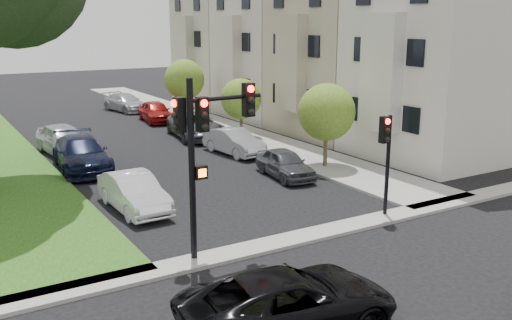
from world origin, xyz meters
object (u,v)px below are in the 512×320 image
car_cross_near (289,302)px  car_parked_4 (126,103)px  traffic_signal_secondary (386,147)px  car_parked_2 (196,126)px  car_parked_6 (82,154)px  car_parked_7 (63,139)px  small_tree_b (241,99)px  car_parked_1 (234,142)px  car_parked_5 (134,192)px  small_tree_a (326,112)px  car_parked_3 (156,112)px  car_parked_0 (285,164)px  small_tree_c (185,80)px  traffic_signal_main (204,136)px

car_cross_near → car_parked_4: 34.14m
traffic_signal_secondary → car_parked_2: traffic_signal_secondary is taller
traffic_signal_secondary → car_parked_6: size_ratio=0.69×
car_parked_2 → car_parked_7: 7.85m
car_cross_near → small_tree_b: bearing=-20.4°
car_parked_1 → car_parked_6: car_parked_6 is taller
car_parked_5 → car_parked_7: car_parked_7 is taller
small_tree_a → small_tree_b: small_tree_a is taller
car_cross_near → car_parked_5: 10.00m
car_parked_1 → car_parked_3: 11.48m
car_parked_0 → car_parked_2: 10.19m
small_tree_c → car_parked_0: small_tree_c is taller
car_parked_1 → car_parked_7: (-7.72, 4.65, 0.13)m
car_parked_1 → car_parked_2: size_ratio=0.77×
traffic_signal_secondary → car_parked_6: bearing=121.2°
small_tree_a → car_parked_4: small_tree_a is taller
small_tree_c → traffic_signal_main: size_ratio=0.79×
car_parked_6 → car_parked_3: bearing=58.4°
car_parked_4 → car_parked_7: car_parked_7 is taller
traffic_signal_secondary → car_parked_4: bearing=89.8°
car_parked_2 → car_parked_6: size_ratio=0.99×
car_parked_2 → car_parked_5: car_parked_2 is taller
car_parked_0 → car_parked_1: 5.18m
small_tree_a → small_tree_b: bearing=90.0°
small_tree_b → car_parked_1: small_tree_b is taller
car_parked_2 → car_parked_6: (-7.87, -4.16, 0.04)m
small_tree_a → car_parked_7: bearing=136.8°
car_cross_near → car_parked_6: (-0.27, 16.94, 0.07)m
small_tree_b → small_tree_c: 8.10m
small_tree_a → car_cross_near: bearing=-130.9°
car_cross_near → car_parked_3: (7.56, 27.57, 0.02)m
car_parked_6 → car_parked_0: bearing=-33.9°
small_tree_b → small_tree_c: small_tree_c is taller
traffic_signal_secondary → car_parked_1: bearing=88.7°
car_parked_7 → traffic_signal_secondary: bearing=-70.7°
traffic_signal_main → car_parked_7: bearing=91.7°
car_parked_3 → traffic_signal_secondary: bearing=-84.4°
car_parked_3 → car_parked_0: bearing=-84.7°
car_parked_7 → small_tree_a: bearing=-48.7°
car_cross_near → car_parked_4: car_cross_near is taller
traffic_signal_main → traffic_signal_secondary: 7.08m
car_parked_5 → small_tree_c: bearing=58.6°
small_tree_a → traffic_signal_secondary: small_tree_a is taller
traffic_signal_main → car_cross_near: bearing=-92.7°
car_parked_3 → car_parked_4: 5.78m
car_parked_5 → car_parked_6: (-0.12, 6.95, 0.09)m
small_tree_a → small_tree_c: (0.00, 16.23, 0.12)m
car_parked_1 → car_parked_6: bearing=167.6°
small_tree_c → car_cross_near: bearing=-109.6°
small_tree_b → car_parked_1: bearing=-124.7°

